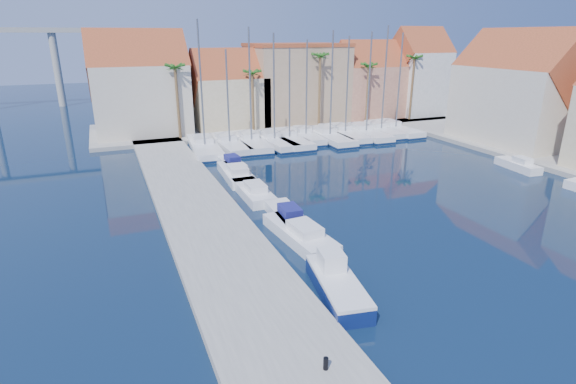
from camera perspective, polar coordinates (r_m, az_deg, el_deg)
name	(u,v)px	position (r m, az deg, el deg)	size (l,w,h in m)	color
ground	(428,294)	(25.78, 17.33, -12.24)	(260.00, 260.00, 0.00)	black
quay_west	(206,223)	(33.14, -10.37, -3.87)	(6.00, 77.00, 0.50)	gray
shore_north	(278,123)	(70.29, -1.23, 8.75)	(54.00, 16.00, 0.50)	gray
bollard	(326,364)	(19.15, 4.82, -20.89)	(0.21, 0.21, 0.53)	black
fishing_boat	(337,283)	(24.41, 6.20, -11.43)	(2.91, 6.07, 2.04)	#0E1C53
motorboat_west_0	(300,233)	(30.34, 1.58, -5.25)	(2.86, 7.24, 1.40)	white
motorboat_west_1	(288,215)	(33.20, -0.05, -3.00)	(2.18, 5.92, 1.40)	white
motorboat_west_2	(253,191)	(38.43, -4.41, 0.10)	(2.17, 6.58, 1.40)	white
motorboat_west_3	(236,173)	(43.61, -6.58, 2.37)	(2.73, 7.43, 1.40)	white
motorboat_west_4	(231,163)	(47.41, -7.25, 3.73)	(2.08, 5.65, 1.40)	white
motorboat_east_1	(518,165)	(51.98, 27.23, 3.10)	(2.15, 5.19, 1.40)	white
sailboat_0	(204,146)	(54.61, -10.59, 5.71)	(4.02, 11.90, 14.77)	white
sailboat_1	(228,144)	(55.62, -7.59, 6.09)	(3.23, 10.93, 11.62)	white
sailboat_2	(250,142)	(56.42, -4.80, 6.41)	(3.61, 11.20, 14.02)	white
sailboat_3	(273,140)	(56.85, -1.98, 6.56)	(3.51, 10.85, 13.39)	white
sailboat_4	(288,139)	(57.80, -0.06, 6.76)	(3.06, 11.32, 11.68)	white
sailboat_5	(304,136)	(59.58, 2.10, 7.16)	(2.97, 9.51, 12.61)	white
sailboat_6	(328,136)	(59.68, 5.07, 7.10)	(3.24, 11.42, 13.69)	white
sailboat_7	(343,133)	(61.63, 7.02, 7.42)	(3.66, 11.32, 13.05)	white
sailboat_8	(364,132)	(62.49, 9.59, 7.46)	(3.09, 11.02, 13.55)	white
sailboat_9	(379,130)	(64.28, 11.47, 7.71)	(2.64, 9.59, 14.32)	white
sailboat_10	(393,128)	(66.04, 13.17, 7.86)	(3.04, 11.01, 13.43)	white
building_0	(140,88)	(64.00, -18.29, 12.45)	(12.30, 9.00, 13.50)	beige
building_1	(228,93)	(66.14, -7.57, 12.35)	(10.30, 8.00, 11.00)	#C7B68C
building_2	(296,83)	(70.58, 1.07, 13.72)	(14.20, 10.20, 11.50)	tan
building_3	(367,83)	(75.31, 10.04, 13.49)	(10.30, 8.00, 12.00)	#B6725C
building_4	(418,75)	(79.56, 16.16, 14.14)	(8.30, 8.00, 14.00)	silver
building_6	(519,93)	(62.28, 27.25, 11.15)	(9.00, 14.30, 13.50)	beige
palm_0	(175,70)	(59.28, -14.15, 14.84)	(2.60, 2.60, 10.15)	brown
palm_1	(252,75)	(61.65, -4.58, 14.61)	(2.60, 2.60, 9.15)	brown
palm_2	(320,59)	(65.29, 4.11, 16.53)	(2.60, 2.60, 11.15)	brown
palm_3	(369,68)	(69.28, 10.25, 15.28)	(2.60, 2.60, 9.65)	brown
palm_4	(414,60)	(73.80, 15.77, 15.84)	(2.60, 2.60, 10.65)	brown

